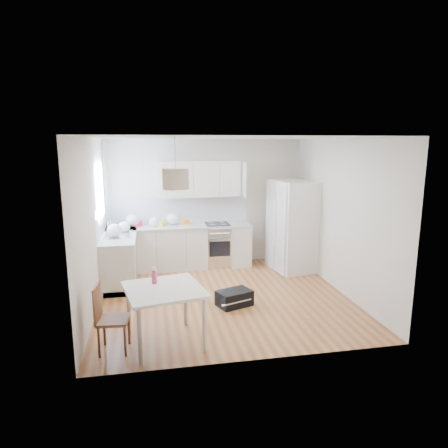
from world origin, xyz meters
name	(u,v)px	position (x,y,z in m)	size (l,w,h in m)	color
floor	(224,297)	(0.00, 0.00, 0.00)	(4.20, 4.20, 0.00)	brown
ceiling	(224,138)	(0.00, 0.00, 2.70)	(4.20, 4.20, 0.00)	white
wall_back	(206,202)	(0.00, 2.10, 1.35)	(4.20, 4.20, 0.00)	beige
wall_left	(93,225)	(-2.10, 0.00, 1.35)	(4.20, 4.20, 0.00)	beige
wall_right	(340,216)	(2.10, 0.00, 1.35)	(4.20, 4.20, 0.00)	beige
window_glassblock	(100,191)	(-2.09, 1.15, 1.75)	(0.02, 1.00, 1.00)	#BFE0F9
cabinets_back	(180,248)	(-0.60, 1.80, 0.44)	(3.00, 0.60, 0.88)	beige
cabinets_left	(120,258)	(-1.80, 1.20, 0.44)	(0.60, 1.80, 0.88)	beige
counter_back	(180,226)	(-0.60, 1.80, 0.90)	(3.02, 0.64, 0.04)	#B3B5B8
counter_left	(119,235)	(-1.80, 1.20, 0.90)	(0.64, 1.82, 0.04)	#B3B5B8
backsplash_back	(178,210)	(-0.60, 2.09, 1.21)	(3.00, 0.01, 0.58)	white
backsplash_left	(102,220)	(-2.09, 1.20, 1.21)	(0.01, 1.80, 0.58)	white
upper_cabinets	(200,179)	(-0.15, 1.94, 1.88)	(1.70, 0.32, 0.75)	beige
range_oven	(217,246)	(0.20, 1.80, 0.44)	(0.50, 0.61, 0.88)	silver
sink	(119,235)	(-1.80, 1.15, 0.92)	(0.50, 0.80, 0.16)	silver
refrigerator	(294,226)	(1.72, 1.24, 0.93)	(0.89, 0.93, 1.87)	white
dining_table	(164,294)	(-1.07, -1.45, 0.68)	(1.14, 1.14, 0.77)	beige
dining_chair	(113,318)	(-1.71, -1.55, 0.44)	(0.37, 0.37, 0.89)	#513218
drink_bottle	(154,275)	(-1.18, -1.25, 0.88)	(0.07, 0.07, 0.23)	#D73B6D
gym_bag	(234,298)	(0.10, -0.40, 0.13)	(0.54, 0.36, 0.25)	black
pendant_lamp	(176,179)	(-0.88, -1.42, 2.18)	(0.33, 0.33, 0.26)	beige
grocery_bag_a	(132,221)	(-1.57, 1.86, 1.05)	(0.28, 0.24, 0.26)	white
grocery_bag_b	(154,222)	(-1.12, 1.81, 1.02)	(0.22, 0.19, 0.20)	white
grocery_bag_c	(173,219)	(-0.74, 1.90, 1.05)	(0.28, 0.24, 0.25)	white
grocery_bag_d	(124,227)	(-1.71, 1.38, 1.02)	(0.23, 0.19, 0.20)	white
grocery_bag_e	(114,230)	(-1.86, 0.97, 1.04)	(0.28, 0.24, 0.25)	white
snack_orange	(185,223)	(-0.48, 1.85, 0.97)	(0.14, 0.09, 0.10)	orange
snack_yellow	(160,223)	(-1.01, 1.80, 0.98)	(0.17, 0.11, 0.12)	gold
snack_red	(137,224)	(-1.47, 1.87, 0.98)	(0.18, 0.11, 0.12)	red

